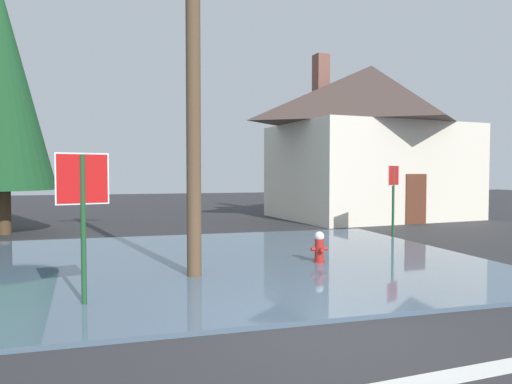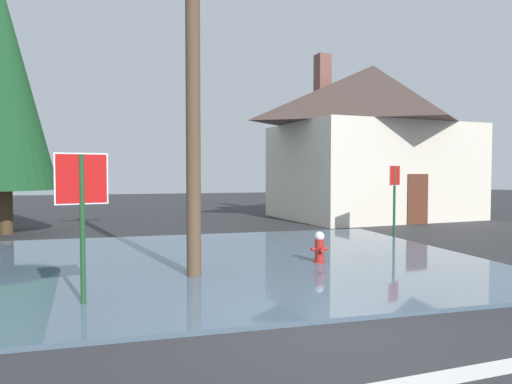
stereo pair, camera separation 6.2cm
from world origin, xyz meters
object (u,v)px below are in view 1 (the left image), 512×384
Objects in this scene: stop_sign_far at (393,186)px; utility_pole at (193,20)px; house at (371,139)px; stop_sign_near at (83,197)px; fire_hydrant at (319,249)px; pine_tree_tall_left at (1,87)px.

utility_pole is at bearing -148.22° from stop_sign_far.
stop_sign_near is at bearing -134.29° from house.
utility_pole reaches higher than stop_sign_near.
stop_sign_near is at bearing -146.83° from stop_sign_far.
fire_hydrant is at bearing -138.17° from stop_sign_far.
stop_sign_near is 16.50m from house.
stop_sign_near is 5.41m from fire_hydrant.
pine_tree_tall_left reaches higher than house.
pine_tree_tall_left is at bearing -172.44° from house.
stop_sign_far is at bearing -17.81° from pine_tree_tall_left.
house is at bearing 55.31° from fire_hydrant.
utility_pole reaches higher than pine_tree_tall_left.
stop_sign_far is 0.28× the size of pine_tree_tall_left.
fire_hydrant is at bearing 12.42° from utility_pole.
stop_sign_near reaches higher than stop_sign_far.
utility_pole is at bearing 37.96° from stop_sign_near.
pine_tree_tall_left reaches higher than stop_sign_far.
pine_tree_tall_left is (-12.19, 3.92, 3.25)m from stop_sign_far.
pine_tree_tall_left is (-14.65, -1.94, 1.30)m from house.
stop_sign_far is (4.19, 3.75, 1.25)m from fire_hydrant.
stop_sign_far is at bearing 41.83° from fire_hydrant.
stop_sign_near is 10.74m from stop_sign_far.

